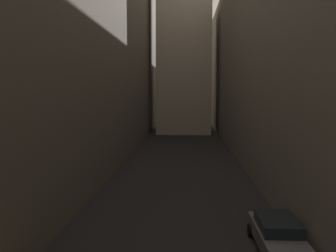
{
  "coord_description": "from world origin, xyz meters",
  "views": [
    {
      "loc": [
        0.57,
        8.82,
        6.73
      ],
      "look_at": [
        0.0,
        19.87,
        5.71
      ],
      "focal_mm": 39.7,
      "sensor_mm": 36.0,
      "label": 1
    }
  ],
  "objects": [
    {
      "name": "building_block_right",
      "position": [
        10.82,
        50.0,
        10.5
      ],
      "size": [
        10.64,
        108.0,
        20.99
      ],
      "primitive_type": "cube",
      "color": "#60594F",
      "rests_on": "ground"
    },
    {
      "name": "building_block_left",
      "position": [
        -13.4,
        50.0,
        12.46
      ],
      "size": [
        15.81,
        108.0,
        24.91
      ],
      "primitive_type": "cube",
      "color": "#60594F",
      "rests_on": "ground"
    },
    {
      "name": "ground_plane",
      "position": [
        0.0,
        48.0,
        0.0
      ],
      "size": [
        264.0,
        264.0,
        0.0
      ],
      "primitive_type": "plane",
      "color": "black"
    },
    {
      "name": "parked_car_right_far",
      "position": [
        4.4,
        24.2,
        0.76
      ],
      "size": [
        1.93,
        4.58,
        1.43
      ],
      "rotation": [
        0.0,
        0.0,
        1.57
      ],
      "color": "#4C4C51",
      "rests_on": "ground"
    }
  ]
}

